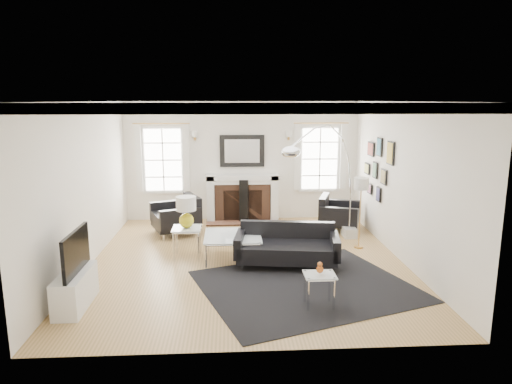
{
  "coord_description": "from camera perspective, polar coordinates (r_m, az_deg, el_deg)",
  "views": [
    {
      "loc": [
        -0.29,
        -7.75,
        2.83
      ],
      "look_at": [
        0.17,
        0.3,
        1.2
      ],
      "focal_mm": 32.0,
      "sensor_mm": 36.0,
      "label": 1
    }
  ],
  "objects": [
    {
      "name": "crown_molding",
      "position": [
        7.76,
        -1.18,
        10.79
      ],
      "size": [
        5.5,
        6.0,
        0.12
      ],
      "primitive_type": "cube",
      "color": "white",
      "rests_on": "back_wall"
    },
    {
      "name": "window_left",
      "position": [
        10.9,
        -11.53,
        3.99
      ],
      "size": [
        1.24,
        0.15,
        1.62
      ],
      "color": "white",
      "rests_on": "back_wall"
    },
    {
      "name": "floor",
      "position": [
        8.26,
        -1.1,
        -8.59
      ],
      "size": [
        6.0,
        6.0,
        0.0
      ],
      "primitive_type": "plane",
      "color": "olive",
      "rests_on": "ground"
    },
    {
      "name": "window_right",
      "position": [
        11.0,
        7.97,
        4.17
      ],
      "size": [
        1.24,
        0.15,
        1.62
      ],
      "color": "white",
      "rests_on": "back_wall"
    },
    {
      "name": "mantel_mirror",
      "position": [
        10.77,
        -1.75,
        5.15
      ],
      "size": [
        1.05,
        0.07,
        0.75
      ],
      "color": "black",
      "rests_on": "back_wall"
    },
    {
      "name": "armchair_right",
      "position": [
        10.26,
        10.11,
        -2.75
      ],
      "size": [
        1.06,
        1.13,
        0.62
      ],
      "color": "black",
      "rests_on": "floor"
    },
    {
      "name": "back_wall",
      "position": [
        10.85,
        -1.75,
        3.87
      ],
      "size": [
        5.5,
        0.04,
        2.8
      ],
      "primitive_type": "cube",
      "color": "white",
      "rests_on": "floor"
    },
    {
      "name": "coffee_table",
      "position": [
        8.24,
        -2.92,
        -5.6
      ],
      "size": [
        1.01,
        1.01,
        0.45
      ],
      "color": "silver",
      "rests_on": "floor"
    },
    {
      "name": "arc_floor_lamp",
      "position": [
        8.81,
        8.38,
        1.49
      ],
      "size": [
        1.73,
        1.6,
        2.45
      ],
      "color": "silver",
      "rests_on": "floor"
    },
    {
      "name": "right_wall",
      "position": [
        8.45,
        17.85,
        1.15
      ],
      "size": [
        0.04,
        6.0,
        2.8
      ],
      "primitive_type": "cube",
      "color": "white",
      "rests_on": "floor"
    },
    {
      "name": "ceiling",
      "position": [
        7.76,
        -1.18,
        11.23
      ],
      "size": [
        5.5,
        6.0,
        0.02
      ],
      "primitive_type": "cube",
      "color": "white",
      "rests_on": "back_wall"
    },
    {
      "name": "gourd_lamp",
      "position": [
        8.27,
        -8.72,
        -2.23
      ],
      "size": [
        0.36,
        0.36,
        0.58
      ],
      "color": "gold",
      "rests_on": "side_table_left"
    },
    {
      "name": "gallery_wall",
      "position": [
        9.62,
        14.97,
        3.32
      ],
      "size": [
        0.04,
        1.73,
        1.29
      ],
      "color": "black",
      "rests_on": "right_wall"
    },
    {
      "name": "sofa",
      "position": [
        8.01,
        3.89,
        -6.87
      ],
      "size": [
        1.86,
        1.04,
        0.58
      ],
      "color": "black",
      "rests_on": "floor"
    },
    {
      "name": "front_wall",
      "position": [
        4.97,
        0.18,
        -5.25
      ],
      "size": [
        5.5,
        0.04,
        2.8
      ],
      "primitive_type": "cube",
      "color": "white",
      "rests_on": "floor"
    },
    {
      "name": "speaker_tower",
      "position": [
        10.66,
        -1.48,
        -1.14
      ],
      "size": [
        0.24,
        0.24,
        1.01
      ],
      "primitive_type": "cube",
      "rotation": [
        0.0,
        0.0,
        -0.2
      ],
      "color": "black",
      "rests_on": "floor"
    },
    {
      "name": "side_table_left",
      "position": [
        8.38,
        -8.63,
        -5.14
      ],
      "size": [
        0.51,
        0.51,
        0.56
      ],
      "color": "silver",
      "rests_on": "floor"
    },
    {
      "name": "armchair_left",
      "position": [
        9.92,
        -9.69,
        -3.04
      ],
      "size": [
        1.19,
        1.25,
        0.67
      ],
      "color": "black",
      "rests_on": "floor"
    },
    {
      "name": "left_wall",
      "position": [
        8.26,
        -20.58,
        0.75
      ],
      "size": [
        0.04,
        6.0,
        2.8
      ],
      "primitive_type": "cube",
      "color": "white",
      "rests_on": "floor"
    },
    {
      "name": "orange_vase",
      "position": [
        6.39,
        7.99,
        -9.39
      ],
      "size": [
        0.1,
        0.1,
        0.16
      ],
      "color": "#C35819",
      "rests_on": "nesting_table"
    },
    {
      "name": "fireplace",
      "position": [
        10.79,
        -1.69,
        -0.8
      ],
      "size": [
        1.7,
        0.69,
        1.11
      ],
      "color": "white",
      "rests_on": "floor"
    },
    {
      "name": "stick_floor_lamp",
      "position": [
        8.89,
        13.03,
        0.59
      ],
      "size": [
        0.28,
        0.28,
        1.39
      ],
      "color": "gold",
      "rests_on": "floor"
    },
    {
      "name": "nesting_table",
      "position": [
        6.47,
        7.94,
        -11.05
      ],
      "size": [
        0.43,
        0.36,
        0.48
      ],
      "color": "silver",
      "rests_on": "floor"
    },
    {
      "name": "tv_unit",
      "position": [
        6.89,
        -21.65,
        -10.67
      ],
      "size": [
        0.35,
        1.0,
        1.09
      ],
      "color": "white",
      "rests_on": "floor"
    },
    {
      "name": "area_rug",
      "position": [
        7.23,
        6.27,
        -11.59
      ],
      "size": [
        3.75,
        3.44,
        0.01
      ],
      "primitive_type": "cube",
      "rotation": [
        0.0,
        0.0,
        0.34
      ],
      "color": "black",
      "rests_on": "floor"
    }
  ]
}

